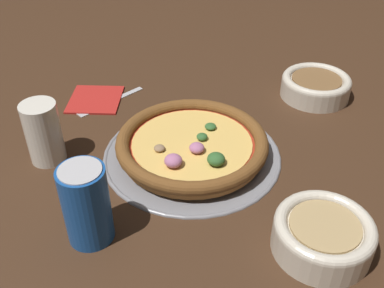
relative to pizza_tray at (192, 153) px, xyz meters
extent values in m
plane|color=#3D2616|center=(0.00, 0.00, 0.00)|extent=(3.00, 3.00, 0.00)
cylinder|color=gray|center=(0.00, 0.00, 0.00)|extent=(0.31, 0.31, 0.00)
torus|color=gray|center=(0.00, 0.00, 0.00)|extent=(0.32, 0.32, 0.01)
cylinder|color=#A86B33|center=(0.00, 0.00, 0.01)|extent=(0.25, 0.25, 0.02)
torus|color=brown|center=(0.00, 0.00, 0.03)|extent=(0.27, 0.27, 0.02)
cylinder|color=#A32D19|center=(0.00, 0.00, 0.02)|extent=(0.22, 0.22, 0.00)
cylinder|color=#E5B75B|center=(0.00, 0.00, 0.02)|extent=(0.21, 0.21, 0.00)
ellipsoid|color=#B26B93|center=(-0.07, 0.01, 0.03)|extent=(0.04, 0.04, 0.02)
ellipsoid|color=#33602D|center=(0.01, -0.01, 0.03)|extent=(0.03, 0.03, 0.01)
ellipsoid|color=#B26B93|center=(-0.02, -0.01, 0.03)|extent=(0.04, 0.04, 0.02)
ellipsoid|color=#33602D|center=(-0.05, -0.05, 0.03)|extent=(0.04, 0.04, 0.02)
ellipsoid|color=#8E7051|center=(-0.04, 0.05, 0.03)|extent=(0.03, 0.03, 0.01)
ellipsoid|color=#33602D|center=(0.05, -0.02, 0.03)|extent=(0.03, 0.03, 0.01)
cylinder|color=beige|center=(-0.16, -0.23, 0.02)|extent=(0.14, 0.14, 0.04)
torus|color=beige|center=(-0.16, -0.23, 0.04)|extent=(0.14, 0.14, 0.02)
cylinder|color=tan|center=(-0.16, -0.23, 0.04)|extent=(0.10, 0.10, 0.00)
cylinder|color=beige|center=(0.27, -0.20, 0.01)|extent=(0.15, 0.15, 0.04)
torus|color=beige|center=(0.27, -0.20, 0.03)|extent=(0.15, 0.15, 0.02)
cylinder|color=brown|center=(0.27, -0.20, 0.04)|extent=(0.10, 0.10, 0.00)
cylinder|color=silver|center=(-0.07, 0.24, 0.05)|extent=(0.06, 0.06, 0.11)
cube|color=#B2231E|center=(0.13, 0.25, 0.00)|extent=(0.13, 0.13, 0.01)
cube|color=#B7B7BC|center=(0.15, 0.20, 0.00)|extent=(0.11, 0.07, 0.00)
cube|color=#B7B7BC|center=(0.08, 0.24, 0.00)|extent=(0.05, 0.04, 0.00)
cylinder|color=#194C99|center=(-0.22, 0.09, 0.06)|extent=(0.07, 0.07, 0.12)
cylinder|color=#BCBCC1|center=(-0.22, 0.09, 0.12)|extent=(0.06, 0.06, 0.00)
camera|label=1|loc=(-0.61, -0.16, 0.49)|focal=42.00mm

